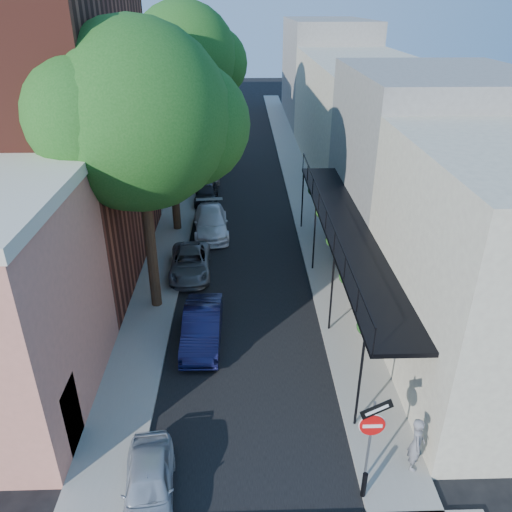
{
  "coord_description": "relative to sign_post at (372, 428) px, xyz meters",
  "views": [
    {
      "loc": [
        -0.07,
        -8.21,
        11.76
      ],
      "look_at": [
        0.44,
        9.16,
        2.8
      ],
      "focal_mm": 35.0,
      "sensor_mm": 36.0,
      "label": 1
    }
  ],
  "objects": [
    {
      "name": "parked_car_d",
      "position": [
        -5.01,
        16.52,
        -1.37
      ],
      "size": [
        2.23,
        4.72,
        1.33
      ],
      "primitive_type": "imported",
      "rotation": [
        0.0,
        0.0,
        0.08
      ],
      "color": "white",
      "rests_on": "ground"
    },
    {
      "name": "sidewalk_left",
      "position": [
        -7.16,
        29.03,
        -1.98
      ],
      "size": [
        2.0,
        64.0,
        0.12
      ],
      "primitive_type": "cube",
      "color": "gray",
      "rests_on": "ground"
    },
    {
      "name": "parked_car_f",
      "position": [
        -5.7,
        25.93,
        -1.35
      ],
      "size": [
        1.88,
        4.28,
        1.37
      ],
      "primitive_type": "imported",
      "rotation": [
        0.0,
        0.0,
        0.11
      ],
      "color": "slate",
      "rests_on": "ground"
    },
    {
      "name": "parked_car_e",
      "position": [
        -5.57,
        21.47,
        -1.41
      ],
      "size": [
        1.54,
        3.69,
        1.25
      ],
      "primitive_type": "imported",
      "rotation": [
        0.0,
        0.0,
        0.02
      ],
      "color": "black",
      "rests_on": "ground"
    },
    {
      "name": "parked_car_a",
      "position": [
        -5.76,
        -0.33,
        -1.48
      ],
      "size": [
        1.67,
        3.39,
        1.11
      ],
      "primitive_type": "imported",
      "rotation": [
        0.0,
        0.0,
        0.11
      ],
      "color": "#9CA2AD",
      "rests_on": "ground"
    },
    {
      "name": "bollard",
      "position": [
        -0.16,
        -0.47,
        -1.52
      ],
      "size": [
        0.14,
        0.14,
        0.8
      ],
      "primitive_type": "cylinder",
      "color": "black",
      "rests_on": "sidewalk_right"
    },
    {
      "name": "parked_car_b",
      "position": [
        -4.83,
        6.5,
        -1.37
      ],
      "size": [
        1.43,
        4.04,
        1.33
      ],
      "primitive_type": "imported",
      "rotation": [
        0.0,
        0.0,
        -0.01
      ],
      "color": "#121339",
      "rests_on": "ground"
    },
    {
      "name": "pedestrian",
      "position": [
        1.44,
        0.43,
        -1.07
      ],
      "size": [
        0.57,
        0.71,
        1.7
      ],
      "primitive_type": "imported",
      "rotation": [
        0.0,
        0.0,
        1.27
      ],
      "color": "slate",
      "rests_on": "sidewalk_right"
    },
    {
      "name": "sign_post",
      "position": [
        0.0,
        0.0,
        0.0
      ],
      "size": [
        0.89,
        0.17,
        2.99
      ],
      "color": "#595B60",
      "rests_on": "ground"
    },
    {
      "name": "oak_mid",
      "position": [
        -6.58,
        17.26,
        5.02
      ],
      "size": [
        6.6,
        6.0,
        10.2
      ],
      "color": "#342215",
      "rests_on": "ground"
    },
    {
      "name": "parked_car_c",
      "position": [
        -5.76,
        11.9,
        -1.47
      ],
      "size": [
        2.08,
        4.15,
        1.13
      ],
      "primitive_type": "imported",
      "rotation": [
        0.0,
        0.0,
        0.05
      ],
      "color": "slate",
      "rests_on": "ground"
    },
    {
      "name": "buildings_left",
      "position": [
        -12.46,
        27.79,
        2.9
      ],
      "size": [
        10.1,
        59.1,
        12.0
      ],
      "color": "tan",
      "rests_on": "ground"
    },
    {
      "name": "sidewalk_right",
      "position": [
        0.84,
        29.03,
        -1.98
      ],
      "size": [
        2.0,
        64.0,
        0.12
      ],
      "primitive_type": "cube",
      "color": "gray",
      "rests_on": "ground"
    },
    {
      "name": "oak_near",
      "position": [
        -6.53,
        9.29,
        5.84
      ],
      "size": [
        7.48,
        6.8,
        11.42
      ],
      "color": "#342215",
      "rests_on": "ground"
    },
    {
      "name": "buildings_right",
      "position": [
        5.83,
        28.51,
        2.39
      ],
      "size": [
        9.8,
        55.0,
        10.0
      ],
      "color": "beige",
      "rests_on": "ground"
    },
    {
      "name": "road_surface",
      "position": [
        -3.16,
        29.03,
        -2.03
      ],
      "size": [
        6.0,
        64.0,
        0.01
      ],
      "primitive_type": "cube",
      "color": "black",
      "rests_on": "ground"
    },
    {
      "name": "oak_far",
      "position": [
        -6.51,
        26.3,
        6.22
      ],
      "size": [
        7.7,
        7.0,
        11.9
      ],
      "color": "#342215",
      "rests_on": "ground"
    }
  ]
}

